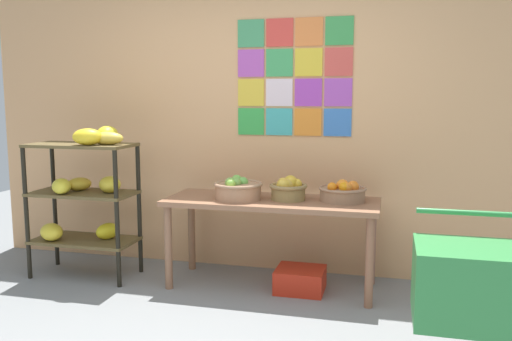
% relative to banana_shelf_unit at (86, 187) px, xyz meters
% --- Properties ---
extents(back_wall_with_art, '(5.02, 0.07, 2.64)m').
position_rel_banana_shelf_unit_xyz_m(back_wall_with_art, '(1.31, 0.59, 0.57)').
color(back_wall_with_art, '#E1A56F').
rests_on(back_wall_with_art, ground).
extents(banana_shelf_unit, '(0.85, 0.51, 1.25)m').
position_rel_banana_shelf_unit_xyz_m(banana_shelf_unit, '(0.00, 0.00, 0.00)').
color(banana_shelf_unit, black).
rests_on(banana_shelf_unit, ground).
extents(display_table, '(1.65, 0.62, 0.70)m').
position_rel_banana_shelf_unit_xyz_m(display_table, '(1.54, 0.14, -0.14)').
color(display_table, '#916245').
rests_on(display_table, ground).
extents(fruit_basket_back_right, '(0.38, 0.38, 0.18)m').
position_rel_banana_shelf_unit_xyz_m(fruit_basket_back_right, '(1.28, 0.08, 0.03)').
color(fruit_basket_back_right, '#AC7C5A').
rests_on(fruit_basket_back_right, display_table).
extents(fruit_basket_back_left, '(0.36, 0.36, 0.17)m').
position_rel_banana_shelf_unit_xyz_m(fruit_basket_back_left, '(2.08, 0.20, 0.01)').
color(fruit_basket_back_left, '#956F51').
rests_on(fruit_basket_back_left, display_table).
extents(fruit_basket_left, '(0.29, 0.29, 0.19)m').
position_rel_banana_shelf_unit_xyz_m(fruit_basket_left, '(1.66, 0.16, 0.03)').
color(fruit_basket_left, olive).
rests_on(fruit_basket_left, display_table).
extents(produce_crate_under_table, '(0.37, 0.33, 0.18)m').
position_rel_banana_shelf_unit_xyz_m(produce_crate_under_table, '(1.77, 0.09, -0.67)').
color(produce_crate_under_table, red).
rests_on(produce_crate_under_table, ground).
extents(shopping_cart, '(0.54, 0.48, 0.89)m').
position_rel_banana_shelf_unit_xyz_m(shopping_cart, '(2.82, -1.07, -0.23)').
color(shopping_cart, black).
rests_on(shopping_cart, ground).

